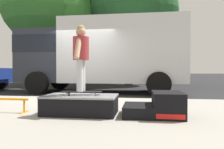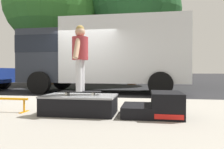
# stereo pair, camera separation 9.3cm
# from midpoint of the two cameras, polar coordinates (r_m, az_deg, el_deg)

# --- Properties ---
(ground_plane) EXTENTS (140.00, 140.00, 0.00)m
(ground_plane) POSITION_cam_midpoint_polar(r_m,az_deg,el_deg) (7.18, -10.72, -6.44)
(ground_plane) COLOR black
(sidewalk_slab) EXTENTS (50.00, 5.00, 0.12)m
(sidewalk_slab) POSITION_cam_midpoint_polar(r_m,az_deg,el_deg) (4.47, -23.28, -10.27)
(sidewalk_slab) COLOR gray
(sidewalk_slab) RESTS_ON ground
(skate_box) EXTENTS (1.35, 0.78, 0.35)m
(skate_box) POSITION_cam_midpoint_polar(r_m,az_deg,el_deg) (4.03, -9.11, -7.85)
(skate_box) COLOR black
(skate_box) RESTS_ON sidewalk_slab
(kicker_ramp) EXTENTS (1.04, 0.79, 0.43)m
(kicker_ramp) POSITION_cam_midpoint_polar(r_m,az_deg,el_deg) (3.87, 11.74, -8.37)
(kicker_ramp) COLOR black
(kicker_ramp) RESTS_ON sidewalk_slab
(skateboard) EXTENTS (0.80, 0.29, 0.07)m
(skateboard) POSITION_cam_midpoint_polar(r_m,az_deg,el_deg) (4.06, -9.05, -4.67)
(skateboard) COLOR black
(skateboard) RESTS_ON skate_box
(skater_kid) EXTENTS (0.31, 0.65, 1.26)m
(skater_kid) POSITION_cam_midpoint_polar(r_m,az_deg,el_deg) (4.06, -9.08, 5.94)
(skater_kid) COLOR silver
(skater_kid) RESTS_ON skateboard
(box_truck) EXTENTS (6.91, 2.63, 3.05)m
(box_truck) POSITION_cam_midpoint_polar(r_m,az_deg,el_deg) (9.16, -3.38, 5.83)
(box_truck) COLOR silver
(box_truck) RESTS_ON ground
(street_tree_main) EXTENTS (6.59, 5.99, 8.57)m
(street_tree_main) POSITION_cam_midpoint_polar(r_m,az_deg,el_deg) (15.64, -16.32, 17.56)
(street_tree_main) COLOR brown
(street_tree_main) RESTS_ON ground
(street_tree_neighbour) EXTENTS (5.87, 5.34, 8.15)m
(street_tree_neighbour) POSITION_cam_midpoint_polar(r_m,az_deg,el_deg) (14.68, 5.72, 18.39)
(street_tree_neighbour) COLOR brown
(street_tree_neighbour) RESTS_ON ground
(house_behind) EXTENTS (9.54, 8.23, 8.40)m
(house_behind) POSITION_cam_midpoint_polar(r_m,az_deg,el_deg) (23.02, 1.82, 9.26)
(house_behind) COLOR silver
(house_behind) RESTS_ON ground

